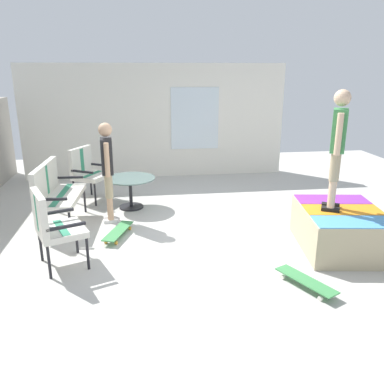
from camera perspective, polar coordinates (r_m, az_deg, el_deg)
The scene contains 11 objects.
ground_plane at distance 6.02m, azimuth 1.45°, elevation -7.15°, with size 12.00×12.00×0.10m, color beige.
house_facade at distance 9.29m, azimuth -5.20°, elevation 10.11°, with size 0.23×6.00×2.57m.
skate_ramp at distance 5.98m, azimuth 20.94°, elevation -5.00°, with size 1.59×2.02×0.59m.
patio_bench at distance 6.67m, azimuth -19.30°, elevation 0.41°, with size 1.28×0.62×1.02m.
patio_chair_near_house at distance 7.84m, azimuth -14.98°, elevation 3.23°, with size 0.81×0.78×1.02m.
patio_chair_by_wall at distance 5.24m, azimuth -19.61°, elevation -4.19°, with size 0.78×0.75×1.02m.
patio_table at distance 7.25m, azimuth -8.87°, elevation 0.78°, with size 0.90×0.90×0.57m.
person_watching at distance 6.54m, azimuth -12.10°, elevation 3.74°, with size 0.48×0.26×1.64m.
person_skater at distance 5.59m, azimuth 20.26°, elevation 6.73°, with size 0.44×0.34×1.61m.
skateboard_by_bench at distance 6.14m, azimuth -10.59°, elevation -5.59°, with size 0.82×0.46×0.10m.
skateboard_spare at distance 4.90m, azimuth 16.08°, elevation -12.22°, with size 0.81×0.54×0.10m.
Camera 1 is at (-5.41, 0.87, 2.45)m, focal length 36.98 mm.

